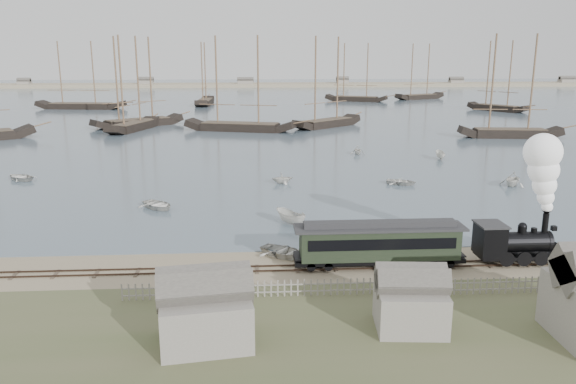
{
  "coord_description": "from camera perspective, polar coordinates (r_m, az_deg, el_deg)",
  "views": [
    {
      "loc": [
        -7.26,
        -42.15,
        15.92
      ],
      "look_at": [
        -3.96,
        8.44,
        3.5
      ],
      "focal_mm": 35.0,
      "sensor_mm": 36.0,
      "label": 1
    }
  ],
  "objects": [
    {
      "name": "shed_mid",
      "position": [
        35.33,
        12.22,
        -13.36
      ],
      "size": [
        4.0,
        3.5,
        3.6
      ],
      "primitive_type": null,
      "color": "gray",
      "rests_on": "ground"
    },
    {
      "name": "rowboat_4",
      "position": [
        74.82,
        21.86,
        1.24
      ],
      "size": [
        4.58,
        4.57,
        1.83
      ],
      "primitive_type": "imported",
      "rotation": [
        0.0,
        0.0,
        5.52
      ],
      "color": "silver",
      "rests_on": "harbor_water"
    },
    {
      "name": "schooner_4",
      "position": [
        118.47,
        22.01,
        9.95
      ],
      "size": [
        20.02,
        7.0,
        20.0
      ],
      "primitive_type": null,
      "rotation": [
        0.0,
        0.0,
        -0.13
      ],
      "color": "black",
      "rests_on": "harbor_water"
    },
    {
      "name": "shed_left",
      "position": [
        33.33,
        -8.28,
        -14.93
      ],
      "size": [
        5.0,
        4.0,
        4.1
      ],
      "primitive_type": null,
      "color": "gray",
      "rests_on": "ground"
    },
    {
      "name": "beached_dinghy",
      "position": [
        45.69,
        -0.39,
        -6.05
      ],
      "size": [
        4.94,
        5.11,
        0.86
      ],
      "primitive_type": "imported",
      "rotation": [
        0.0,
        0.0,
        0.89
      ],
      "color": "silver",
      "rests_on": "ground"
    },
    {
      "name": "rowboat_1",
      "position": [
        70.92,
        -0.58,
        1.44
      ],
      "size": [
        2.87,
        3.16,
        1.44
      ],
      "primitive_type": "imported",
      "rotation": [
        0.0,
        0.0,
        1.78
      ],
      "color": "silver",
      "rests_on": "harbor_water"
    },
    {
      "name": "rowboat_7",
      "position": [
        92.57,
        7.07,
        4.26
      ],
      "size": [
        2.83,
        2.45,
        1.48
      ],
      "primitive_type": "imported",
      "rotation": [
        0.0,
        0.0,
        6.27
      ],
      "color": "silver",
      "rests_on": "harbor_water"
    },
    {
      "name": "rowboat_5",
      "position": [
        90.65,
        15.2,
        3.62
      ],
      "size": [
        3.5,
        1.75,
        1.29
      ],
      "primitive_type": "imported",
      "rotation": [
        0.0,
        0.0,
        2.99
      ],
      "color": "silver",
      "rests_on": "harbor_water"
    },
    {
      "name": "locomotive",
      "position": [
        47.09,
        24.0,
        -1.46
      ],
      "size": [
        7.88,
        2.94,
        9.83
      ],
      "color": "black",
      "rests_on": "ground"
    },
    {
      "name": "passenger_coach",
      "position": [
        43.56,
        9.24,
        -5.04
      ],
      "size": [
        13.02,
        2.51,
        3.16
      ],
      "color": "black",
      "rests_on": "ground"
    },
    {
      "name": "rowboat_6",
      "position": [
        80.95,
        -25.57,
        1.42
      ],
      "size": [
        4.84,
        5.12,
        0.86
      ],
      "primitive_type": "imported",
      "rotation": [
        0.0,
        0.0,
        4.09
      ],
      "color": "silver",
      "rests_on": "harbor_water"
    },
    {
      "name": "rowboat_2",
      "position": [
        53.7,
        0.24,
        -2.61
      ],
      "size": [
        3.73,
        3.44,
        1.43
      ],
      "primitive_type": "imported",
      "rotation": [
        0.0,
        0.0,
        3.84
      ],
      "color": "silver",
      "rests_on": "harbor_water"
    },
    {
      "name": "picket_fence_east",
      "position": [
        42.95,
        24.33,
        -9.29
      ],
      "size": [
        15.0,
        0.1,
        1.2
      ],
      "primitive_type": null,
      "color": "gray",
      "rests_on": "ground"
    },
    {
      "name": "rowboat_0",
      "position": [
        60.88,
        -13.07,
        -1.27
      ],
      "size": [
        5.24,
        5.19,
        0.89
      ],
      "primitive_type": "imported",
      "rotation": [
        0.0,
        0.0,
        0.76
      ],
      "color": "silver",
      "rests_on": "harbor_water"
    },
    {
      "name": "schooner_8",
      "position": [
        199.96,
        6.99,
        11.99
      ],
      "size": [
        21.63,
        13.65,
        20.0
      ],
      "primitive_type": null,
      "rotation": [
        0.0,
        0.0,
        -0.44
      ],
      "color": "black",
      "rests_on": "harbor_water"
    },
    {
      "name": "ground",
      "position": [
        45.64,
        5.69,
        -6.72
      ],
      "size": [
        600.0,
        600.0,
        0.0
      ],
      "primitive_type": "plane",
      "color": "tan",
      "rests_on": "ground"
    },
    {
      "name": "schooner_6",
      "position": [
        181.73,
        -20.52,
        11.07
      ],
      "size": [
        27.36,
        10.24,
        20.0
      ],
      "primitive_type": null,
      "rotation": [
        0.0,
        0.0,
        -0.16
      ],
      "color": "black",
      "rests_on": "harbor_water"
    },
    {
      "name": "schooner_2",
      "position": [
        120.63,
        -4.97,
        10.93
      ],
      "size": [
        24.44,
        12.07,
        20.0
      ],
      "primitive_type": null,
      "rotation": [
        0.0,
        0.0,
        -0.29
      ],
      "color": "black",
      "rests_on": "harbor_water"
    },
    {
      "name": "far_spit",
      "position": [
        292.67,
        -2.35,
        10.64
      ],
      "size": [
        500.0,
        20.0,
        1.8
      ],
      "primitive_type": "cube",
      "color": "tan",
      "rests_on": "ground"
    },
    {
      "name": "schooner_1",
      "position": [
        132.27,
        -15.23,
        10.76
      ],
      "size": [
        19.91,
        16.3,
        20.0
      ],
      "primitive_type": null,
      "rotation": [
        0.0,
        0.0,
        0.63
      ],
      "color": "black",
      "rests_on": "harbor_water"
    },
    {
      "name": "picket_fence_west",
      "position": [
        38.59,
        -2.32,
        -10.61
      ],
      "size": [
        19.0,
        0.1,
        1.2
      ],
      "primitive_type": null,
      "color": "gray",
      "rests_on": "ground"
    },
    {
      "name": "schooner_5",
      "position": [
        174.55,
        20.72,
        10.98
      ],
      "size": [
        13.61,
        17.06,
        20.0
      ],
      "primitive_type": null,
      "rotation": [
        0.0,
        0.0,
        -0.96
      ],
      "color": "black",
      "rests_on": "harbor_water"
    },
    {
      "name": "schooner_10",
      "position": [
        125.33,
        -15.7,
        10.59
      ],
      "size": [
        9.49,
        18.73,
        20.0
      ],
      "primitive_type": null,
      "rotation": [
        0.0,
        0.0,
        1.27
      ],
      "color": "black",
      "rests_on": "harbor_water"
    },
    {
      "name": "schooner_3",
      "position": [
        127.12,
        4.07,
        11.09
      ],
      "size": [
        17.57,
        16.18,
        20.0
      ],
      "primitive_type": null,
      "rotation": [
        0.0,
        0.0,
        0.72
      ],
      "color": "black",
      "rests_on": "harbor_water"
    },
    {
      "name": "schooner_7",
      "position": [
        186.63,
        -8.55,
        11.82
      ],
      "size": [
        5.69,
        20.92,
        20.0
      ],
      "primitive_type": null,
      "rotation": [
        0.0,
        0.0,
        1.53
      ],
      "color": "black",
      "rests_on": "harbor_water"
    },
    {
      "name": "schooner_9",
      "position": [
        214.17,
        13.35,
        11.84
      ],
      "size": [
        20.47,
        13.25,
        20.0
      ],
      "primitive_type": null,
      "rotation": [
        0.0,
        0.0,
        0.46
      ],
      "color": "black",
      "rests_on": "harbor_water"
    },
    {
      "name": "rail_track",
      "position": [
        43.78,
        6.12,
        -7.58
      ],
      "size": [
        120.0,
        1.8,
        0.16
      ],
      "color": "#35261D",
      "rests_on": "ground"
    },
    {
      "name": "harbor_water",
      "position": [
        212.86,
        -1.8,
        9.48
      ],
      "size": [
        600.0,
        336.0,
        0.06
      ],
      "primitive_type": "cube",
      "color": "#495C68",
      "rests_on": "ground"
    },
    {
      "name": "rowboat_3",
      "position": [
        71.77,
        11.43,
        1.04
      ],
      "size": [
        3.92,
        4.46,
        0.77
      ],
      "primitive_type": "imported",
      "rotation": [
        0.0,
        0.0,
        1.15
      ],
      "color": "silver",
      "rests_on": "harbor_water"
    }
  ]
}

